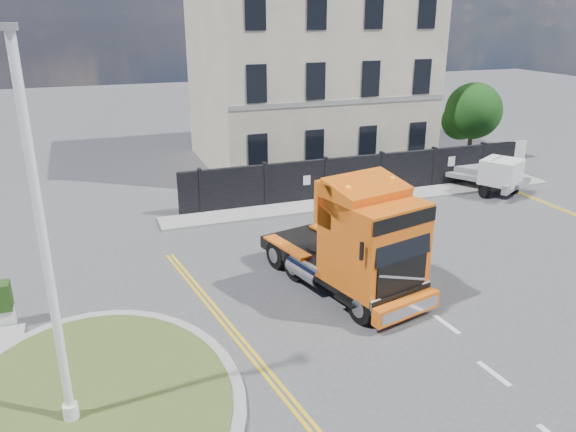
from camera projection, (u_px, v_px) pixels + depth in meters
name	position (u px, v px, depth m)	size (l,w,h in m)	color
ground	(323.00, 296.00, 17.80)	(120.00, 120.00, 0.00)	#424244
traffic_island	(95.00, 401.00, 12.86)	(6.80, 6.80, 0.17)	gray
hoarding_fence	(373.00, 174.00, 27.52)	(18.80, 0.25, 2.00)	black
georgian_building	(306.00, 62.00, 32.33)	(12.30, 10.30, 12.80)	beige
tree	(470.00, 113.00, 32.09)	(3.20, 3.20, 4.80)	#382619
pavement_far	(371.00, 199.00, 26.87)	(20.00, 1.60, 0.12)	gray
truck	(360.00, 246.00, 17.32)	(3.77, 6.70, 3.79)	black
flatbed_pickup	(493.00, 174.00, 27.72)	(3.69, 4.82, 1.82)	slate
lamppost_island	(43.00, 241.00, 10.81)	(0.26, 0.51, 8.31)	white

